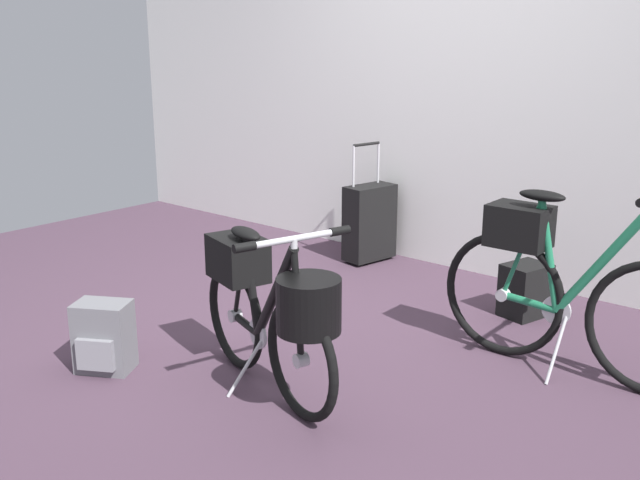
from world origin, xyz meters
name	(u,v)px	position (x,y,z in m)	size (l,w,h in m)	color
ground_plane	(280,348)	(0.00, 0.00, 0.00)	(6.52, 6.52, 0.00)	#473342
back_wall	(471,47)	(0.00, 1.80, 1.47)	(6.52, 0.10, 2.93)	white
folding_bike_foreground	(270,305)	(0.31, -0.38, 0.42)	(1.07, 0.53, 0.78)	black
display_bike_left	(562,284)	(1.16, 0.67, 0.43)	(1.34, 0.53, 0.93)	black
rolling_suitcase	(369,222)	(-0.56, 1.50, 0.28)	(0.24, 0.39, 0.83)	black
backpack_on_floor	(104,337)	(-0.46, -0.72, 0.17)	(0.30, 0.28, 0.34)	slate
handbag_on_floor	(524,290)	(0.74, 1.23, 0.15)	(0.27, 0.29, 0.30)	black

